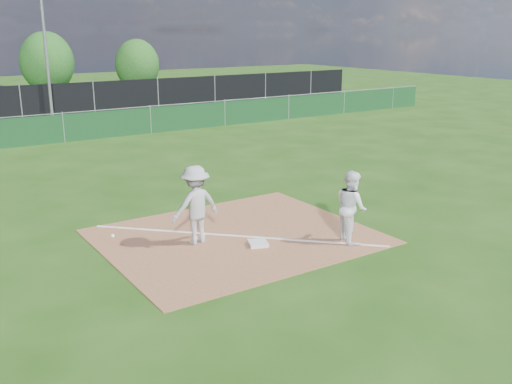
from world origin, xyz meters
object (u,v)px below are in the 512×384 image
light_pole (45,43)px  car_right (83,94)px  runner (351,207)px  tree_right (137,65)px  play_at_first (196,205)px  first_base (258,243)px  car_mid (6,98)px  tree_mid (47,62)px

light_pole → car_right: (3.18, 4.54, -3.30)m
runner → tree_right: size_ratio=0.41×
play_at_first → car_right: (5.65, 26.10, -0.21)m
first_base → light_pole: bearing=86.4°
first_base → tree_right: 34.50m
play_at_first → tree_right: (11.78, 31.83, 1.15)m
first_base → car_mid: bearing=90.3°
play_at_first → tree_mid: 33.79m
light_pole → car_right: bearing=55.0°
runner → car_mid: size_ratio=0.36×
play_at_first → car_mid: (0.92, 25.52, -0.14)m
play_at_first → tree_mid: (5.39, 33.33, 1.45)m
light_pole → play_at_first: bearing=-96.5°
runner → car_right: bearing=11.0°
first_base → car_mid: (-0.14, 26.42, 0.71)m
car_right → light_pole: bearing=166.3°
car_right → first_base: bearing=-168.4°
car_mid → car_right: 4.77m
play_at_first → runner: size_ratio=1.62×
car_mid → tree_mid: size_ratio=1.01×
first_base → runner: size_ratio=0.25×
light_pole → first_base: light_pole is taller
car_right → tree_right: bearing=-25.7°
first_base → car_mid: size_ratio=0.09×
light_pole → runner: (0.51, -23.38, -3.18)m
play_at_first → car_mid: play_at_first is taller
car_right → tree_mid: (-0.25, 7.23, 1.66)m
tree_right → tree_mid: bearing=166.8°
first_base → tree_mid: bearing=82.8°
play_at_first → car_right: bearing=77.8°
car_mid → tree_mid: bearing=-46.9°
tree_mid → tree_right: (6.39, -1.50, -0.30)m
runner → car_right: size_ratio=0.35×
light_pole → car_mid: bearing=111.4°
light_pole → tree_mid: 12.24m
first_base → car_mid: car_mid is taller
light_pole → tree_right: size_ratio=2.00×
runner → car_right: runner is taller
play_at_first → tree_mid: tree_mid is taller
tree_right → runner: bearing=-104.7°
runner → tree_mid: (2.42, 35.15, 1.53)m
first_base → play_at_first: size_ratio=0.15×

